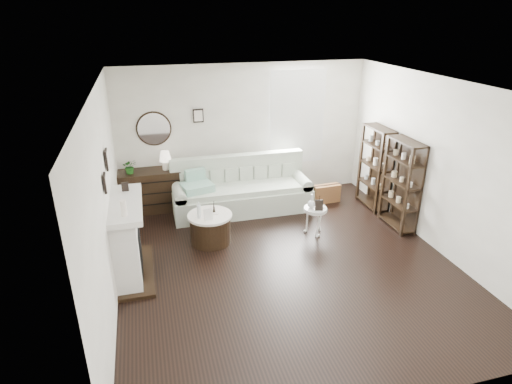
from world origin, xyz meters
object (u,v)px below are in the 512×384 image
object	(u,v)px
dresser	(149,191)
sofa	(241,192)
drum_table	(210,228)
pedestal_table	(315,210)

from	to	relation	value
dresser	sofa	bearing A→B (deg)	-12.71
drum_table	pedestal_table	bearing A→B (deg)	-5.19
sofa	drum_table	xyz separation A→B (m)	(-0.79, -1.15, -0.08)
drum_table	pedestal_table	size ratio (longest dim) A/B	1.51
sofa	drum_table	world-z (taller)	sofa
dresser	pedestal_table	distance (m)	3.22
sofa	dresser	size ratio (longest dim) A/B	2.17
pedestal_table	drum_table	bearing A→B (deg)	174.81
drum_table	pedestal_table	xyz separation A→B (m)	(1.80, -0.16, 0.19)
dresser	drum_table	distance (m)	1.81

